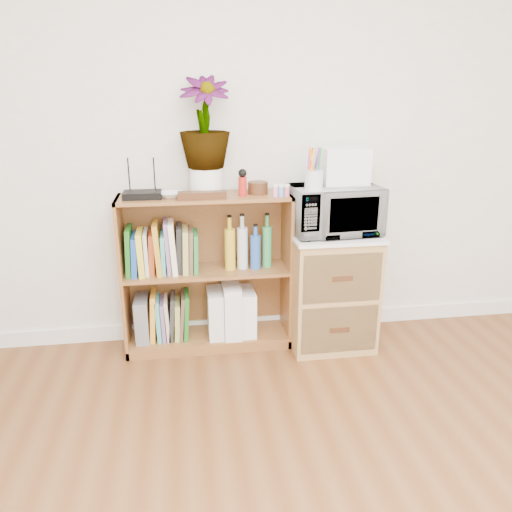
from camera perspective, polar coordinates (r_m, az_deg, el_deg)
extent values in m
cube|color=white|center=(3.35, 0.50, -7.66)|extent=(4.00, 0.02, 0.10)
cube|color=brown|center=(3.02, -5.63, -1.97)|extent=(1.00, 0.30, 0.95)
cube|color=#9E7542|center=(3.12, 8.42, -3.87)|extent=(0.50, 0.45, 0.70)
imported|color=white|center=(2.96, 8.94, 5.23)|extent=(0.53, 0.38, 0.28)
cylinder|color=silver|center=(2.79, 6.61, 8.60)|extent=(0.10, 0.10, 0.11)
cube|color=white|center=(3.02, 9.96, 10.15)|extent=(0.27, 0.22, 0.21)
cube|color=black|center=(2.88, -12.86, 6.84)|extent=(0.21, 0.14, 0.04)
imported|color=silver|center=(2.86, -9.61, 6.91)|extent=(0.13, 0.13, 0.03)
cylinder|color=white|center=(2.90, -5.70, 8.47)|extent=(0.18, 0.18, 0.15)
imported|color=#347A30|center=(2.86, -5.92, 14.94)|extent=(0.28, 0.28, 0.50)
cube|color=#361D0E|center=(2.79, -6.19, 6.90)|extent=(0.27, 0.07, 0.04)
cylinder|color=red|center=(2.86, -1.55, 7.95)|extent=(0.05, 0.05, 0.11)
cylinder|color=#381F0F|center=(2.93, 0.21, 7.80)|extent=(0.12, 0.12, 0.07)
cube|color=pink|center=(2.85, 2.89, 7.33)|extent=(0.10, 0.04, 0.05)
cube|color=slate|center=(3.14, -12.85, -6.95)|extent=(0.08, 0.21, 0.27)
cube|color=silver|center=(3.12, -4.67, -6.48)|extent=(0.09, 0.23, 0.29)
cube|color=white|center=(3.11, -2.83, -6.04)|extent=(0.10, 0.26, 0.33)
cube|color=white|center=(3.13, -1.02, -6.32)|extent=(0.09, 0.23, 0.28)
cube|color=#1F691C|center=(2.99, -14.31, 0.59)|extent=(0.04, 0.20, 0.28)
cube|color=#1B48A4|center=(2.99, -13.64, 0.22)|extent=(0.04, 0.20, 0.23)
cube|color=yellow|center=(2.98, -12.98, 0.50)|extent=(0.04, 0.20, 0.26)
cube|color=beige|center=(2.98, -12.38, 0.43)|extent=(0.02, 0.20, 0.25)
cube|color=#9E3E1B|center=(2.98, -11.80, 0.37)|extent=(0.04, 0.20, 0.24)
cube|color=#BF8A21|center=(2.97, -11.18, 0.97)|extent=(0.04, 0.20, 0.30)
cube|color=#46A9A8|center=(2.98, -10.55, 0.35)|extent=(0.03, 0.20, 0.23)
cube|color=#886BA1|center=(2.97, -10.06, 1.07)|extent=(0.03, 0.20, 0.31)
cube|color=#FFECC6|center=(2.96, -9.46, 1.08)|extent=(0.05, 0.20, 0.31)
cube|color=black|center=(2.97, -8.78, 0.82)|extent=(0.04, 0.20, 0.27)
cube|color=tan|center=(2.97, -8.08, 0.71)|extent=(0.04, 0.20, 0.26)
cube|color=brown|center=(2.97, -7.47, 0.69)|extent=(0.03, 0.20, 0.25)
cube|color=#207A35|center=(2.98, -6.93, 0.54)|extent=(0.03, 0.20, 0.23)
cylinder|color=gold|center=(2.97, -3.05, 1.53)|extent=(0.06, 0.06, 0.32)
cylinder|color=silver|center=(2.98, -1.59, 1.61)|extent=(0.06, 0.06, 0.32)
cylinder|color=blue|center=(3.00, -0.13, 1.12)|extent=(0.06, 0.06, 0.26)
cylinder|color=#348F4E|center=(3.00, 1.27, 1.71)|extent=(0.06, 0.06, 0.32)
cube|color=orange|center=(3.13, -11.66, -6.68)|extent=(0.05, 0.19, 0.30)
cube|color=teal|center=(3.13, -11.06, -6.93)|extent=(0.03, 0.19, 0.26)
cube|color=slate|center=(3.13, -10.54, -7.05)|extent=(0.03, 0.19, 0.25)
cube|color=beige|center=(3.13, -10.08, -6.93)|extent=(0.03, 0.19, 0.26)
cube|color=#292929|center=(3.13, -9.58, -6.79)|extent=(0.05, 0.19, 0.27)
cube|color=#A4A74D|center=(3.13, -8.98, -7.10)|extent=(0.04, 0.19, 0.23)
cube|color=brown|center=(3.12, -8.46, -6.71)|extent=(0.05, 0.19, 0.28)
cube|color=#1C6A1D|center=(3.12, -7.97, -6.60)|extent=(0.04, 0.19, 0.29)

